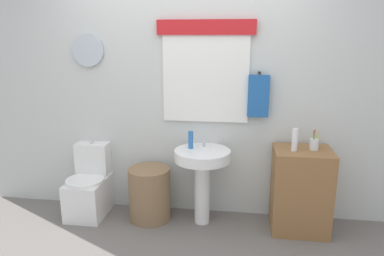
{
  "coord_description": "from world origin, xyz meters",
  "views": [
    {
      "loc": [
        0.53,
        -2.39,
        1.8
      ],
      "look_at": [
        0.08,
        0.8,
        0.98
      ],
      "focal_mm": 33.65,
      "sensor_mm": 36.0,
      "label": 1
    }
  ],
  "objects": [
    {
      "name": "toilet",
      "position": [
        -1.0,
        0.88,
        0.28
      ],
      "size": [
        0.38,
        0.51,
        0.74
      ],
      "color": "white",
      "rests_on": "ground_plane"
    },
    {
      "name": "wooden_cabinet",
      "position": [
        1.1,
        0.85,
        0.4
      ],
      "size": [
        0.52,
        0.44,
        0.8
      ],
      "primitive_type": "cube",
      "color": "olive",
      "rests_on": "ground_plane"
    },
    {
      "name": "faucet",
      "position": [
        0.17,
        0.97,
        0.8
      ],
      "size": [
        0.03,
        0.03,
        0.1
      ],
      "primitive_type": "cylinder",
      "color": "silver",
      "rests_on": "pedestal_sink"
    },
    {
      "name": "soap_bottle",
      "position": [
        0.05,
        0.9,
        0.83
      ],
      "size": [
        0.05,
        0.05,
        0.17
      ],
      "primitive_type": "cylinder",
      "color": "#2D6BB7",
      "rests_on": "pedestal_sink"
    },
    {
      "name": "laundry_hamper",
      "position": [
        -0.36,
        0.85,
        0.27
      ],
      "size": [
        0.42,
        0.42,
        0.54
      ],
      "primitive_type": "cylinder",
      "color": "#846647",
      "rests_on": "ground_plane"
    },
    {
      "name": "toothbrush_cup",
      "position": [
        1.2,
        0.87,
        0.85
      ],
      "size": [
        0.08,
        0.08,
        0.18
      ],
      "color": "silver",
      "rests_on": "wooden_cabinet"
    },
    {
      "name": "back_wall",
      "position": [
        0.0,
        1.15,
        1.31
      ],
      "size": [
        4.4,
        0.18,
        2.6
      ],
      "color": "silver",
      "rests_on": "ground_plane"
    },
    {
      "name": "pedestal_sink",
      "position": [
        0.17,
        0.85,
        0.57
      ],
      "size": [
        0.54,
        0.54,
        0.75
      ],
      "color": "white",
      "rests_on": "ground_plane"
    },
    {
      "name": "lotion_bottle",
      "position": [
        1.01,
        0.81,
        0.9
      ],
      "size": [
        0.05,
        0.05,
        0.21
      ],
      "primitive_type": "cylinder",
      "color": "white",
      "rests_on": "wooden_cabinet"
    }
  ]
}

